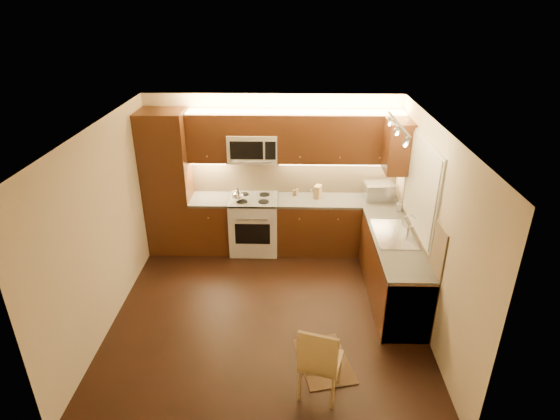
{
  "coord_description": "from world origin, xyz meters",
  "views": [
    {
      "loc": [
        0.28,
        -4.93,
        3.85
      ],
      "look_at": [
        0.15,
        0.55,
        1.25
      ],
      "focal_mm": 29.22,
      "sensor_mm": 36.0,
      "label": 1
    }
  ],
  "objects_px": {
    "kettle": "(238,195)",
    "toaster_oven": "(379,191)",
    "stove": "(254,224)",
    "knife_block": "(318,192)",
    "sink": "(395,230)",
    "dining_chair": "(321,359)",
    "soap_bottle": "(399,205)",
    "microwave": "(253,147)"
  },
  "relations": [
    {
      "from": "microwave",
      "to": "knife_block",
      "type": "distance_m",
      "value": 1.25
    },
    {
      "from": "soap_bottle",
      "to": "microwave",
      "type": "bearing_deg",
      "value": -173.86
    },
    {
      "from": "stove",
      "to": "knife_block",
      "type": "xyz_separation_m",
      "value": [
        1.02,
        0.1,
        0.54
      ]
    },
    {
      "from": "toaster_oven",
      "to": "kettle",
      "type": "bearing_deg",
      "value": 179.84
    },
    {
      "from": "sink",
      "to": "toaster_oven",
      "type": "relative_size",
      "value": 1.93
    },
    {
      "from": "sink",
      "to": "dining_chair",
      "type": "xyz_separation_m",
      "value": [
        -1.08,
        -1.89,
        -0.52
      ]
    },
    {
      "from": "microwave",
      "to": "soap_bottle",
      "type": "height_order",
      "value": "microwave"
    },
    {
      "from": "sink",
      "to": "knife_block",
      "type": "bearing_deg",
      "value": 128.66
    },
    {
      "from": "stove",
      "to": "soap_bottle",
      "type": "xyz_separation_m",
      "value": [
        2.22,
        -0.35,
        0.52
      ]
    },
    {
      "from": "soap_bottle",
      "to": "dining_chair",
      "type": "relative_size",
      "value": 0.18
    },
    {
      "from": "stove",
      "to": "microwave",
      "type": "height_order",
      "value": "microwave"
    },
    {
      "from": "sink",
      "to": "knife_block",
      "type": "relative_size",
      "value": 4.19
    },
    {
      "from": "sink",
      "to": "dining_chair",
      "type": "bearing_deg",
      "value": -119.76
    },
    {
      "from": "microwave",
      "to": "toaster_oven",
      "type": "distance_m",
      "value": 2.1
    },
    {
      "from": "stove",
      "to": "knife_block",
      "type": "distance_m",
      "value": 1.16
    },
    {
      "from": "microwave",
      "to": "sink",
      "type": "relative_size",
      "value": 0.88
    },
    {
      "from": "microwave",
      "to": "knife_block",
      "type": "height_order",
      "value": "microwave"
    },
    {
      "from": "stove",
      "to": "microwave",
      "type": "bearing_deg",
      "value": 90.0
    },
    {
      "from": "stove",
      "to": "dining_chair",
      "type": "bearing_deg",
      "value": -73.08
    },
    {
      "from": "stove",
      "to": "sink",
      "type": "relative_size",
      "value": 1.07
    },
    {
      "from": "knife_block",
      "to": "dining_chair",
      "type": "height_order",
      "value": "knife_block"
    },
    {
      "from": "kettle",
      "to": "stove",
      "type": "bearing_deg",
      "value": 9.04
    },
    {
      "from": "stove",
      "to": "knife_block",
      "type": "bearing_deg",
      "value": 5.42
    },
    {
      "from": "kettle",
      "to": "toaster_oven",
      "type": "xyz_separation_m",
      "value": [
        2.21,
        0.18,
        0.0
      ]
    },
    {
      "from": "toaster_oven",
      "to": "dining_chair",
      "type": "height_order",
      "value": "toaster_oven"
    },
    {
      "from": "microwave",
      "to": "knife_block",
      "type": "xyz_separation_m",
      "value": [
        1.02,
        -0.04,
        -0.72
      ]
    },
    {
      "from": "microwave",
      "to": "kettle",
      "type": "relative_size",
      "value": 3.42
    },
    {
      "from": "soap_bottle",
      "to": "dining_chair",
      "type": "bearing_deg",
      "value": -97.64
    },
    {
      "from": "stove",
      "to": "toaster_oven",
      "type": "height_order",
      "value": "toaster_oven"
    },
    {
      "from": "dining_chair",
      "to": "knife_block",
      "type": "bearing_deg",
      "value": 104.48
    },
    {
      "from": "sink",
      "to": "knife_block",
      "type": "distance_m",
      "value": 1.57
    },
    {
      "from": "knife_block",
      "to": "stove",
      "type": "bearing_deg",
      "value": -152.79
    },
    {
      "from": "kettle",
      "to": "dining_chair",
      "type": "distance_m",
      "value": 3.17
    },
    {
      "from": "microwave",
      "to": "toaster_oven",
      "type": "xyz_separation_m",
      "value": [
        1.98,
        -0.07,
        -0.69
      ]
    },
    {
      "from": "sink",
      "to": "knife_block",
      "type": "height_order",
      "value": "knife_block"
    },
    {
      "from": "stove",
      "to": "dining_chair",
      "type": "distance_m",
      "value": 3.15
    },
    {
      "from": "stove",
      "to": "microwave",
      "type": "xyz_separation_m",
      "value": [
        0.0,
        0.14,
        1.26
      ]
    },
    {
      "from": "sink",
      "to": "kettle",
      "type": "relative_size",
      "value": 3.87
    },
    {
      "from": "soap_bottle",
      "to": "toaster_oven",
      "type": "bearing_deg",
      "value": 138.52
    },
    {
      "from": "stove",
      "to": "kettle",
      "type": "height_order",
      "value": "kettle"
    },
    {
      "from": "kettle",
      "to": "knife_block",
      "type": "distance_m",
      "value": 1.27
    },
    {
      "from": "sink",
      "to": "dining_chair",
      "type": "height_order",
      "value": "sink"
    }
  ]
}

